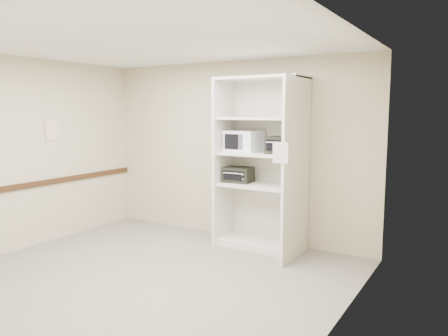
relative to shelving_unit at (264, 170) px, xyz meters
The scene contains 12 objects.
floor 2.15m from the shelving_unit, 111.36° to the right, with size 4.50×4.00×0.01m, color slate.
ceiling 2.41m from the shelving_unit, 111.36° to the right, with size 4.50×4.00×0.01m, color white.
wall_back 0.76m from the shelving_unit, 155.96° to the left, with size 4.50×0.02×2.70m, color tan.
wall_left 3.38m from the shelving_unit, 149.71° to the right, with size 0.02×4.00×2.70m, color tan.
wall_right 2.34m from the shelving_unit, 47.07° to the right, with size 0.02×4.00×2.70m, color tan.
shelving_unit is the anchor object (origin of this frame).
microwave 0.52m from the shelving_unit, behind, with size 0.50×0.38×0.30m, color white.
toaster_oven_upper 0.47m from the shelving_unit, ahead, with size 0.41×0.31×0.24m, color black.
toaster_oven_lower 0.42m from the shelving_unit, behind, with size 0.40×0.30×0.22m, color black.
paper_sign 0.88m from the shelving_unit, 50.14° to the right, with size 0.20×0.01×0.26m, color white.
chair_rail 3.37m from the shelving_unit, 149.52° to the right, with size 0.04×3.98×0.08m, color #341E0E.
wall_poster 3.21m from the shelving_unit, 156.64° to the right, with size 0.01×0.22×0.31m, color white.
Camera 1 is at (3.33, -3.80, 1.94)m, focal length 35.00 mm.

